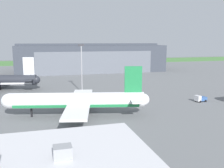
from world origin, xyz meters
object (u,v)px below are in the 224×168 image
maintenance_hangar (90,58)px  baggage_tug (200,99)px  stair_truck (135,89)px  airliner_near_right (77,101)px  apron_light_mast (82,65)px

maintenance_hangar → baggage_tug: 102.26m
maintenance_hangar → stair_truck: size_ratio=21.08×
airliner_near_right → apron_light_mast: bearing=78.6°
baggage_tug → airliner_near_right: bearing=-172.6°
airliner_near_right → maintenance_hangar: bearing=77.3°
maintenance_hangar → baggage_tug: (19.47, -100.07, -7.94)m
stair_truck → baggage_tug: (16.19, -20.94, -0.20)m
maintenance_hangar → baggage_tug: size_ratio=22.41×
airliner_near_right → baggage_tug: 43.84m
airliner_near_right → apron_light_mast: 33.35m
maintenance_hangar → stair_truck: maintenance_hangar is taller
stair_truck → airliner_near_right: bearing=-135.6°
maintenance_hangar → stair_truck: 79.58m
maintenance_hangar → airliner_near_right: bearing=-102.7°
maintenance_hangar → apron_light_mast: apron_light_mast is taller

